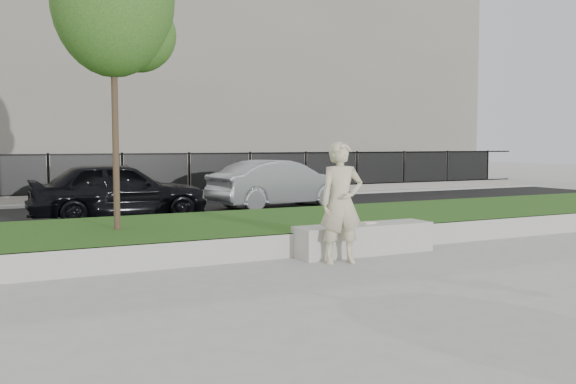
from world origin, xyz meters
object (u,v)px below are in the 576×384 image
young_tree (117,4)px  car_dark (119,190)px  man (341,203)px  car_silver (279,184)px  book (368,223)px  stone_bench (364,239)px

young_tree → car_dark: bearing=78.2°
young_tree → man: bearing=-43.1°
man → young_tree: young_tree is taller
car_dark → car_silver: (4.84, 0.95, -0.03)m
book → car_silver: 7.76m
book → young_tree: size_ratio=0.04×
stone_bench → young_tree: size_ratio=0.47×
stone_bench → car_silver: bearing=74.4°
young_tree → car_dark: young_tree is taller
man → car_silver: (2.91, 8.09, -0.23)m
young_tree → book: bearing=-28.9°
stone_bench → man: 1.20m
car_dark → car_silver: size_ratio=1.01×
young_tree → stone_bench: bearing=-30.1°
book → car_silver: car_silver is taller
man → book: bearing=45.5°
book → car_silver: bearing=65.0°
book → car_dark: size_ratio=0.06×
man → car_dark: size_ratio=0.45×
man → young_tree: 5.15m
car_dark → stone_bench: bearing=-155.4°
man → car_dark: 7.40m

